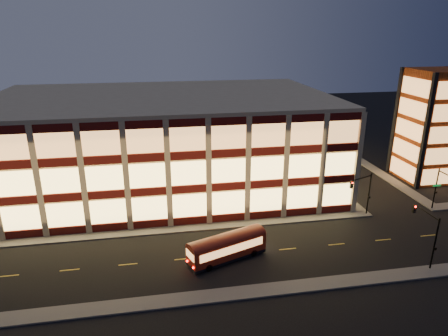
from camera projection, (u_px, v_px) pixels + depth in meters
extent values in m
plane|color=black|center=(196.00, 232.00, 49.90)|extent=(200.00, 200.00, 0.00)
cube|color=#514F4C|center=(171.00, 229.00, 50.31)|extent=(54.00, 2.00, 0.15)
cube|color=#514F4C|center=(316.00, 173.00, 69.44)|extent=(2.00, 30.00, 0.15)
cube|color=#514F4C|center=(375.00, 170.00, 71.25)|extent=(2.00, 30.00, 0.15)
cube|color=#514F4C|center=(211.00, 296.00, 37.81)|extent=(100.00, 2.00, 0.15)
cube|color=tan|center=(164.00, 142.00, 62.83)|extent=(50.00, 30.00, 14.00)
cube|color=tan|center=(162.00, 96.00, 60.41)|extent=(50.40, 30.40, 0.50)
cube|color=#470C0A|center=(171.00, 222.00, 50.93)|extent=(50.10, 0.25, 1.00)
cube|color=#FFD26B|center=(170.00, 207.00, 50.25)|extent=(49.00, 0.20, 3.00)
cube|color=#470C0A|center=(312.00, 171.00, 69.10)|extent=(0.25, 30.10, 1.00)
cube|color=#FFD26B|center=(313.00, 159.00, 68.39)|extent=(0.20, 29.00, 3.00)
cube|color=#470C0A|center=(169.00, 190.00, 49.46)|extent=(50.10, 0.25, 1.00)
cube|color=#FFD26B|center=(168.00, 174.00, 48.77)|extent=(49.00, 0.20, 3.00)
cube|color=#470C0A|center=(314.00, 146.00, 67.63)|extent=(0.25, 30.10, 1.00)
cube|color=#FFD26B|center=(315.00, 134.00, 66.92)|extent=(0.20, 29.00, 3.00)
cube|color=#470C0A|center=(167.00, 157.00, 47.98)|extent=(50.10, 0.25, 1.00)
cube|color=#FFD26B|center=(166.00, 140.00, 47.30)|extent=(49.00, 0.20, 3.00)
cube|color=#470C0A|center=(316.00, 121.00, 66.15)|extent=(0.25, 30.10, 1.00)
cube|color=#FFD26B|center=(317.00, 108.00, 65.45)|extent=(0.20, 29.00, 3.00)
cube|color=#8C3814|center=(432.00, 126.00, 64.61)|extent=(8.00, 8.00, 18.00)
cube|color=black|center=(426.00, 133.00, 60.24)|extent=(0.60, 0.60, 18.00)
cube|color=black|center=(395.00, 122.00, 67.66)|extent=(0.60, 0.60, 18.00)
cube|color=black|center=(437.00, 120.00, 68.98)|extent=(0.60, 0.60, 18.00)
cube|color=#FFA859|center=(441.00, 176.00, 63.24)|extent=(6.60, 0.16, 2.60)
cube|color=#FFA859|center=(402.00, 169.00, 66.35)|extent=(0.16, 6.60, 2.60)
cube|color=#FFA859|center=(445.00, 156.00, 62.10)|extent=(6.60, 0.16, 2.60)
cube|color=#FFA859|center=(405.00, 150.00, 65.21)|extent=(0.16, 6.60, 2.60)
cube|color=#FFA859|center=(409.00, 129.00, 64.07)|extent=(0.16, 6.60, 2.60)
cube|color=#FFA859|center=(412.00, 109.00, 62.93)|extent=(0.16, 6.60, 2.60)
cube|color=#FFA859|center=(416.00, 87.00, 61.80)|extent=(0.16, 6.60, 2.60)
cylinder|color=black|center=(369.00, 194.00, 53.51)|extent=(0.18, 0.18, 6.00)
cylinder|color=black|center=(362.00, 178.00, 51.62)|extent=(3.56, 1.63, 0.14)
cube|color=black|center=(352.00, 185.00, 50.80)|extent=(0.32, 0.32, 0.95)
sphere|color=#FF0C05|center=(352.00, 183.00, 50.54)|extent=(0.20, 0.20, 0.20)
cube|color=black|center=(369.00, 197.00, 53.46)|extent=(0.25, 0.18, 0.28)
cylinder|color=black|center=(436.00, 189.00, 55.16)|extent=(0.18, 0.18, 6.00)
cube|color=black|center=(436.00, 192.00, 55.11)|extent=(0.25, 0.18, 0.28)
cube|color=#0C7226|center=(437.00, 185.00, 54.82)|extent=(1.20, 0.06, 0.28)
cylinder|color=black|center=(435.00, 244.00, 41.17)|extent=(0.18, 0.18, 6.00)
cylinder|color=black|center=(427.00, 212.00, 42.12)|extent=(0.14, 4.00, 0.14)
cube|color=black|center=(414.00, 209.00, 44.14)|extent=(0.32, 0.32, 0.95)
sphere|color=#FF0C05|center=(416.00, 207.00, 43.88)|extent=(0.20, 0.20, 0.20)
cube|color=black|center=(435.00, 249.00, 41.12)|extent=(0.25, 0.18, 0.28)
cube|color=maroon|center=(227.00, 247.00, 43.53)|extent=(9.12, 5.22, 2.05)
cube|color=black|center=(227.00, 256.00, 43.93)|extent=(9.12, 5.22, 0.31)
cylinder|color=black|center=(209.00, 268.00, 41.73)|extent=(0.84, 0.53, 0.80)
cylinder|color=black|center=(200.00, 259.00, 43.32)|extent=(0.84, 0.53, 0.80)
cylinder|color=black|center=(253.00, 253.00, 44.48)|extent=(0.84, 0.53, 0.80)
cylinder|color=black|center=(244.00, 245.00, 46.06)|extent=(0.84, 0.53, 0.80)
cube|color=#FFA859|center=(233.00, 250.00, 42.51)|extent=(7.35, 2.82, 0.89)
cube|color=#FFA859|center=(222.00, 240.00, 44.36)|extent=(7.35, 2.82, 0.89)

